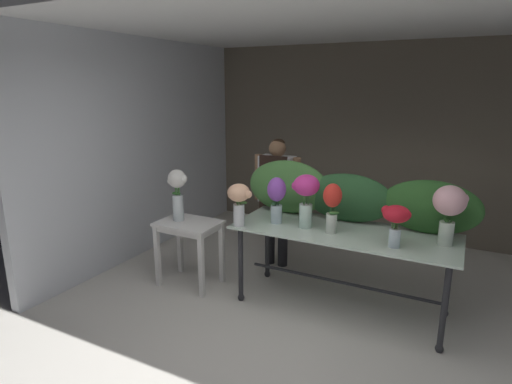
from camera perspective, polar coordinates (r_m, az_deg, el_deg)
The scene contains 15 objects.
ground_plane at distance 4.91m, azimuth 9.31°, elevation -12.03°, with size 8.59×8.59×0.00m, color silver.
wall_back at distance 6.35m, azimuth 15.38°, elevation 6.65°, with size 4.99×0.12×2.75m, color #706656.
wall_left at distance 5.72m, azimuth -14.63°, elevation 5.91°, with size 0.12×4.03×2.75m, color silver.
ceiling_slab at distance 4.46m, azimuth 10.87°, elevation 22.36°, with size 5.11×4.03×0.12m, color silver.
display_table_glass at distance 4.15m, azimuth 11.67°, elevation -6.77°, with size 2.10×0.83×0.82m.
side_table_white at distance 4.65m, azimuth -9.09°, elevation -5.39°, with size 0.66×0.48×0.73m.
florist at distance 5.00m, azimuth 2.84°, elevation 0.35°, with size 0.59×0.24×1.56m.
foliage_backdrop at distance 4.31m, azimuth 12.24°, elevation -0.54°, with size 2.33×0.23×0.58m.
vase_violet_dahlias at distance 4.17m, azimuth 2.79°, elevation -0.60°, with size 0.19×0.19×0.47m.
vase_scarlet_roses at distance 3.94m, azimuth 10.32°, elevation -1.63°, with size 0.17×0.17×0.47m.
vase_magenta_ranunculus at distance 4.04m, azimuth 6.80°, elevation -0.25°, with size 0.28×0.25×0.52m.
vase_blush_carnations at distance 3.93m, azimuth 24.78°, elevation -1.85°, with size 0.28×0.27×0.53m.
vase_peach_hydrangea at distance 4.08m, azimuth -2.30°, elevation -1.06°, with size 0.25×0.22×0.42m.
vase_crimson_anemones at distance 3.74m, azimuth 18.49°, elevation -3.51°, with size 0.25×0.23×0.37m.
vase_white_roses_tall at distance 4.60m, azimuth -10.61°, elevation 0.12°, with size 0.24×0.19×0.57m.
Camera 1 is at (1.30, -2.26, 2.16)m, focal length 29.44 mm.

